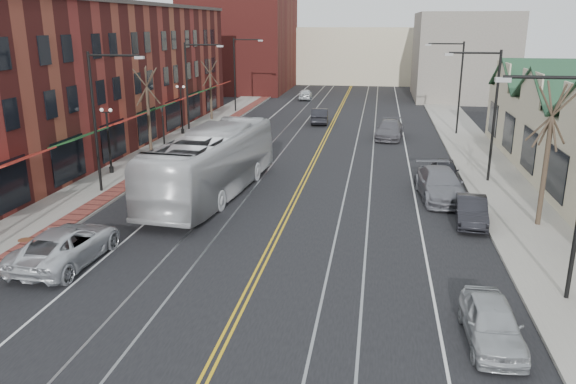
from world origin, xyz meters
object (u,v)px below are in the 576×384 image
(parked_car_b, at_px, (471,211))
(transit_bus, at_px, (212,163))
(parked_car_c, at_px, (440,184))
(parked_car_d, at_px, (444,171))
(parked_suv, at_px, (67,245))
(parked_car_a, at_px, (492,323))

(parked_car_b, bearing_deg, transit_bus, 174.25)
(transit_bus, height_order, parked_car_b, transit_bus)
(transit_bus, distance_m, parked_car_c, 13.11)
(transit_bus, bearing_deg, parked_car_c, -168.26)
(transit_bus, height_order, parked_car_d, transit_bus)
(parked_car_b, bearing_deg, parked_suv, -151.44)
(parked_suv, height_order, parked_car_b, parked_suv)
(parked_suv, relative_size, parked_car_c, 0.97)
(transit_bus, relative_size, parked_car_b, 3.38)
(parked_car_b, bearing_deg, parked_car_d, 98.59)
(parked_car_b, distance_m, parked_car_d, 7.80)
(parked_car_a, bearing_deg, parked_suv, 166.42)
(parked_suv, bearing_deg, parked_car_b, -154.21)
(transit_bus, xyz_separation_m, parked_car_b, (14.12, -2.64, -1.25))
(parked_suv, xyz_separation_m, parked_car_d, (16.88, 15.43, -0.08))
(parked_car_b, height_order, parked_car_d, parked_car_d)
(parked_suv, distance_m, parked_car_d, 22.87)
(parked_car_c, xyz_separation_m, parked_car_d, (0.63, 3.70, -0.14))
(transit_bus, distance_m, parked_car_b, 14.42)
(transit_bus, relative_size, parked_car_a, 3.40)
(transit_bus, relative_size, parked_car_c, 2.38)
(transit_bus, xyz_separation_m, parked_car_a, (13.12, -13.88, -1.23))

